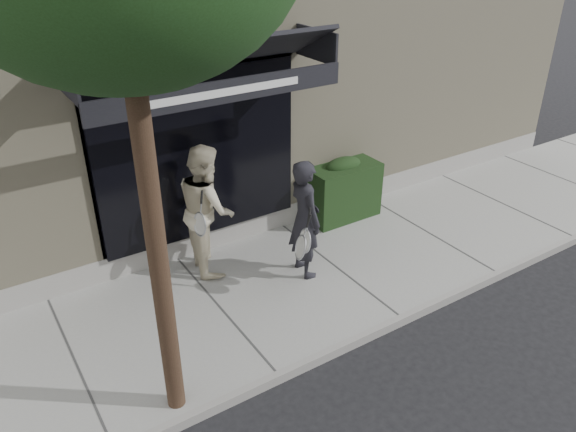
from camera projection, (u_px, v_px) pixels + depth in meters
ground at (333, 271)px, 8.91m from camera, size 80.00×80.00×0.00m
sidewalk at (334, 268)px, 8.88m from camera, size 20.00×3.00×0.12m
curb at (401, 320)px, 7.73m from camera, size 20.00×0.10×0.14m
building_facade at (190, 41)px, 11.27m from camera, size 14.30×8.04×5.64m
hedge at (342, 189)px, 10.05m from camera, size 1.30×0.70×1.14m
pedestrian_front at (305, 219)px, 8.25m from camera, size 0.71×0.94×1.85m
pedestrian_back at (207, 209)px, 8.37m from camera, size 0.93×1.10×2.01m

